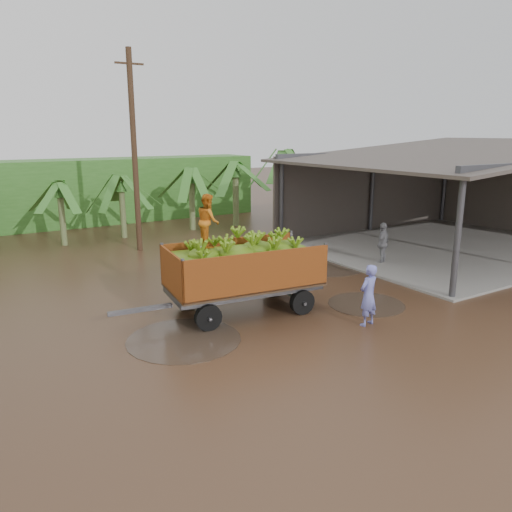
{
  "coord_description": "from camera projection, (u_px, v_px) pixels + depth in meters",
  "views": [
    {
      "loc": [
        -7.72,
        -13.05,
        5.06
      ],
      "look_at": [
        -0.08,
        -0.76,
        1.46
      ],
      "focal_mm": 35.0,
      "sensor_mm": 36.0,
      "label": 1
    }
  ],
  "objects": [
    {
      "name": "ground",
      "position": [
        246.0,
        295.0,
        15.94
      ],
      "size": [
        100.0,
        100.0,
        0.0
      ],
      "primitive_type": "plane",
      "color": "black",
      "rests_on": "ground"
    },
    {
      "name": "packing_shed",
      "position": [
        447.0,
        190.0,
        22.81
      ],
      "size": [
        12.78,
        10.8,
        4.76
      ],
      "color": "gray",
      "rests_on": "ground"
    },
    {
      "name": "hedge_north",
      "position": [
        68.0,
        193.0,
        27.67
      ],
      "size": [
        22.0,
        3.0,
        3.6
      ],
      "primitive_type": "cube",
      "color": "#2D661E",
      "rests_on": "ground"
    },
    {
      "name": "banana_trailer",
      "position": [
        243.0,
        268.0,
        14.16
      ],
      "size": [
        6.04,
        2.55,
        3.46
      ],
      "rotation": [
        0.0,
        0.0,
        -0.11
      ],
      "color": "#AC5118",
      "rests_on": "ground"
    },
    {
      "name": "man_blue",
      "position": [
        368.0,
        295.0,
        13.28
      ],
      "size": [
        0.67,
        0.5,
        1.68
      ],
      "primitive_type": "imported",
      "rotation": [
        0.0,
        0.0,
        3.31
      ],
      "color": "#676CBC",
      "rests_on": "ground"
    },
    {
      "name": "man_grey",
      "position": [
        383.0,
        243.0,
        19.51
      ],
      "size": [
        1.05,
        0.75,
        1.66
      ],
      "primitive_type": "imported",
      "rotation": [
        0.0,
        0.0,
        3.55
      ],
      "color": "gray",
      "rests_on": "ground"
    },
    {
      "name": "utility_pole",
      "position": [
        134.0,
        152.0,
        21.02
      ],
      "size": [
        1.2,
        0.24,
        8.4
      ],
      "color": "#47301E",
      "rests_on": "ground"
    },
    {
      "name": "banana_plants",
      "position": [
        40.0,
        223.0,
        18.05
      ],
      "size": [
        24.77,
        20.66,
        4.19
      ],
      "color": "#2D661E",
      "rests_on": "ground"
    }
  ]
}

